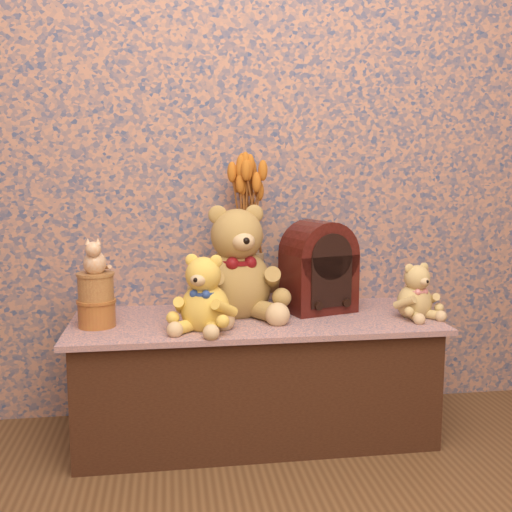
{
  "coord_description": "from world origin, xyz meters",
  "views": [
    {
      "loc": [
        -0.31,
        -0.91,
        0.99
      ],
      "look_at": [
        0.0,
        1.18,
        0.69
      ],
      "focal_mm": 41.71,
      "sensor_mm": 36.0,
      "label": 1
    }
  ],
  "objects": [
    {
      "name": "teddy_medium",
      "position": [
        -0.19,
        1.1,
        0.59
      ],
      "size": [
        0.31,
        0.33,
        0.28
      ],
      "primitive_type": null,
      "rotation": [
        0.0,
        0.0,
        -0.42
      ],
      "color": "gold",
      "rests_on": "display_shelf"
    },
    {
      "name": "cat_figurine",
      "position": [
        -0.56,
        1.19,
        0.71
      ],
      "size": [
        0.09,
        0.1,
        0.13
      ],
      "primitive_type": null,
      "rotation": [
        0.0,
        0.0,
        0.0
      ],
      "color": "silver",
      "rests_on": "biscuit_tin_upper"
    },
    {
      "name": "biscuit_tin_lower",
      "position": [
        -0.56,
        1.19,
        0.5
      ],
      "size": [
        0.14,
        0.14,
        0.09
      ],
      "primitive_type": "cylinder",
      "rotation": [
        0.0,
        0.0,
        -0.06
      ],
      "color": "#B69335",
      "rests_on": "display_shelf"
    },
    {
      "name": "biscuit_tin_upper",
      "position": [
        -0.56,
        1.19,
        0.59
      ],
      "size": [
        0.13,
        0.13,
        0.1
      ],
      "primitive_type": "cylinder",
      "rotation": [
        0.0,
        0.0,
        0.03
      ],
      "color": "tan",
      "rests_on": "biscuit_tin_lower"
    },
    {
      "name": "cathedral_radio",
      "position": [
        0.26,
        1.31,
        0.63
      ],
      "size": [
        0.3,
        0.25,
        0.35
      ],
      "primitive_type": null,
      "rotation": [
        0.0,
        0.0,
        0.3
      ],
      "color": "#360F09",
      "rests_on": "display_shelf"
    },
    {
      "name": "ceramic_vase",
      "position": [
        -0.01,
        1.39,
        0.56
      ],
      "size": [
        0.17,
        0.17,
        0.22
      ],
      "primitive_type": "cylinder",
      "rotation": [
        0.0,
        0.0,
        -0.33
      ],
      "color": "tan",
      "rests_on": "display_shelf"
    },
    {
      "name": "teddy_large",
      "position": [
        -0.06,
        1.29,
        0.68
      ],
      "size": [
        0.42,
        0.48,
        0.45
      ],
      "primitive_type": null,
      "rotation": [
        0.0,
        0.0,
        0.17
      ],
      "color": "olive",
      "rests_on": "display_shelf"
    },
    {
      "name": "dried_stalks",
      "position": [
        -0.01,
        1.39,
        0.87
      ],
      "size": [
        0.24,
        0.24,
        0.4
      ],
      "primitive_type": null,
      "rotation": [
        0.0,
        0.0,
        -0.17
      ],
      "color": "#C1681E",
      "rests_on": "ceramic_vase"
    },
    {
      "name": "teddy_small",
      "position": [
        0.6,
        1.16,
        0.56
      ],
      "size": [
        0.22,
        0.25,
        0.22
      ],
      "primitive_type": null,
      "rotation": [
        0.0,
        0.0,
        0.28
      ],
      "color": "tan",
      "rests_on": "display_shelf"
    },
    {
      "name": "display_shelf",
      "position": [
        0.0,
        1.23,
        0.23
      ],
      "size": [
        1.34,
        0.56,
        0.45
      ],
      "primitive_type": "cube",
      "color": "#35466D",
      "rests_on": "ground"
    }
  ]
}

